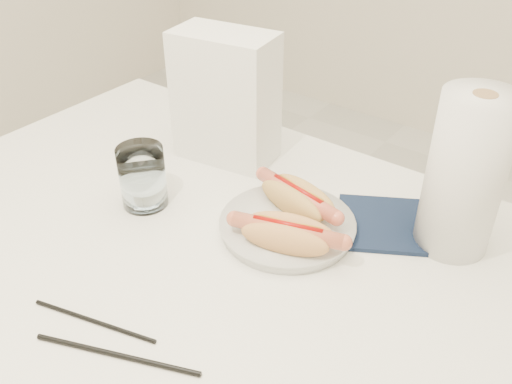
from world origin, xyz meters
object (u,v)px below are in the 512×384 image
Objects in this scene: hotdog_left at (298,198)px; napkin_box at (226,98)px; plate at (287,227)px; water_glass at (143,177)px; paper_towel_roll at (465,175)px; table at (215,267)px; hotdog_right at (287,234)px.

hotdog_left is 0.69× the size of napkin_box.
hotdog_left reaches higher than plate.
paper_towel_roll reaches higher than water_glass.
plate is 0.30m from napkin_box.
table is 0.16m from hotdog_right.
napkin_box reaches higher than hotdog_right.
table is at bearing -2.87° from water_glass.
paper_towel_roll reaches higher than hotdog_right.
plate is at bearing -66.41° from hotdog_left.
water_glass is (-0.17, 0.01, 0.12)m from table.
paper_towel_roll is at bearing 35.98° from table.
plate is 0.05m from hotdog_left.
table is at bearing -176.93° from hotdog_right.
water_glass is at bearing 177.13° from table.
napkin_box is 0.47m from paper_towel_roll.
plate is 1.94× the size of water_glass.
hotdog_right is 0.28m from paper_towel_roll.
hotdog_left is 0.26m from napkin_box.
hotdog_left is (0.08, 0.13, 0.10)m from table.
water_glass reaches higher than plate.
paper_towel_roll is (0.23, 0.13, 0.12)m from plate.
hotdog_left reaches higher than table.
table is 6.83× the size of hotdog_right.
plate reaches higher than table.
water_glass is at bearing -161.45° from plate.
hotdog_right is at bearing -42.95° from napkin_box.
water_glass is 0.53m from paper_towel_roll.
water_glass is (-0.28, -0.03, 0.02)m from hotdog_right.
plate is 1.24× the size of hotdog_right.
table is 0.20m from water_glass.
napkin_box is at bearing 128.64° from hotdog_right.
table is 10.70× the size of water_glass.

